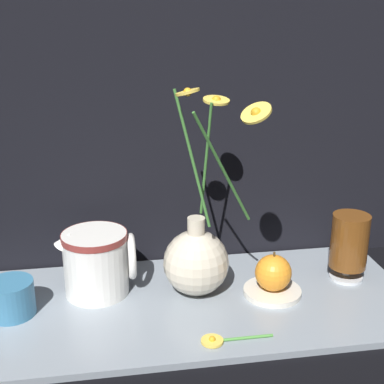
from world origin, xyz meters
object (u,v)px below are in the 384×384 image
object	(u,v)px
ceramic_pitcher	(97,260)
tea_glass	(349,243)
yellow_mug	(10,298)
vase_with_flowers	(197,258)
orange_fruit	(273,272)

from	to	relation	value
ceramic_pitcher	tea_glass	size ratio (longest dim) A/B	1.08
yellow_mug	ceramic_pitcher	size ratio (longest dim) A/B	0.63
ceramic_pitcher	tea_glass	bearing A→B (deg)	-2.82
vase_with_flowers	yellow_mug	distance (m)	0.33
vase_with_flowers	orange_fruit	distance (m)	0.14
yellow_mug	orange_fruit	size ratio (longest dim) A/B	1.19
vase_with_flowers	orange_fruit	world-z (taller)	vase_with_flowers
tea_glass	vase_with_flowers	bearing A→B (deg)	-178.80
yellow_mug	tea_glass	xyz separation A→B (m)	(0.63, 0.03, 0.04)
ceramic_pitcher	yellow_mug	bearing A→B (deg)	-160.86
yellow_mug	tea_glass	distance (m)	0.63
tea_glass	orange_fruit	world-z (taller)	tea_glass
ceramic_pitcher	orange_fruit	world-z (taller)	ceramic_pitcher
vase_with_flowers	orange_fruit	size ratio (longest dim) A/B	5.14
tea_glass	orange_fruit	size ratio (longest dim) A/B	1.76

